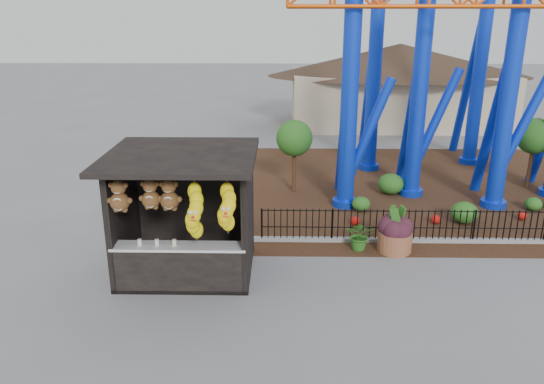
{
  "coord_description": "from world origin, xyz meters",
  "views": [
    {
      "loc": [
        -0.65,
        -10.94,
        6.2
      ],
      "look_at": [
        -0.88,
        1.5,
        2.0
      ],
      "focal_mm": 35.0,
      "sensor_mm": 36.0,
      "label": 1
    }
  ],
  "objects_px": {
    "terracotta_planter": "(394,241)",
    "potted_plant": "(360,235)",
    "roller_coaster": "(452,6)",
    "prize_booth": "(184,218)"
  },
  "relations": [
    {
      "from": "potted_plant",
      "to": "prize_booth",
      "type": "bearing_deg",
      "value": -150.62
    },
    {
      "from": "prize_booth",
      "to": "terracotta_planter",
      "type": "relative_size",
      "value": 3.75
    },
    {
      "from": "prize_booth",
      "to": "potted_plant",
      "type": "bearing_deg",
      "value": 19.18
    },
    {
      "from": "prize_booth",
      "to": "potted_plant",
      "type": "distance_m",
      "value": 4.91
    },
    {
      "from": "terracotta_planter",
      "to": "roller_coaster",
      "type": "bearing_deg",
      "value": 65.41
    },
    {
      "from": "terracotta_planter",
      "to": "potted_plant",
      "type": "relative_size",
      "value": 1.1
    },
    {
      "from": "roller_coaster",
      "to": "prize_booth",
      "type": "bearing_deg",
      "value": -137.98
    },
    {
      "from": "prize_booth",
      "to": "terracotta_planter",
      "type": "xyz_separation_m",
      "value": [
        5.45,
        1.49,
        -1.24
      ]
    },
    {
      "from": "potted_plant",
      "to": "terracotta_planter",
      "type": "bearing_deg",
      "value": 5.04
    },
    {
      "from": "prize_booth",
      "to": "roller_coaster",
      "type": "xyz_separation_m",
      "value": [
        8.11,
        7.31,
        4.92
      ]
    }
  ]
}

